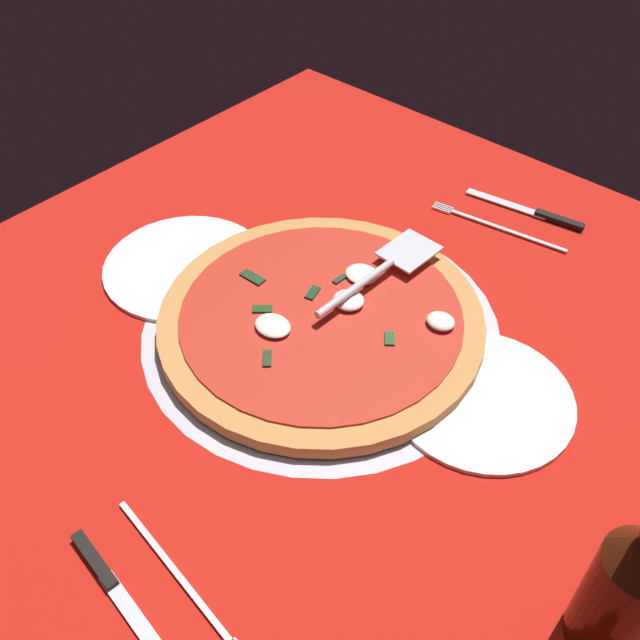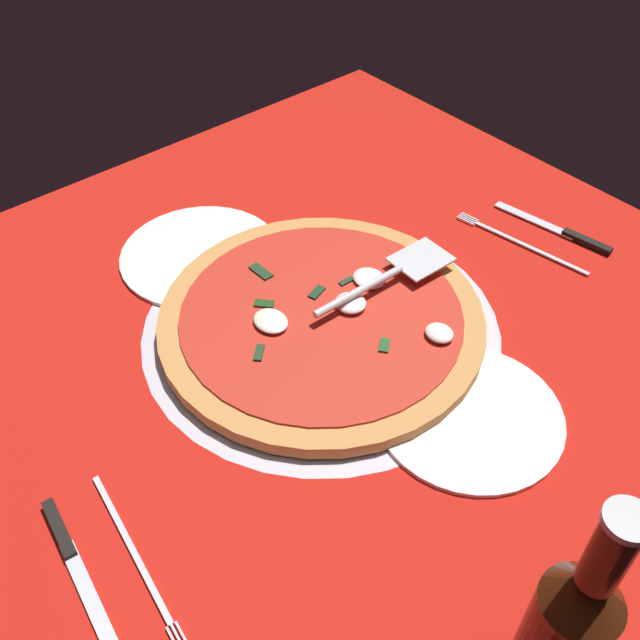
{
  "view_description": "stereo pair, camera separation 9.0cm",
  "coord_description": "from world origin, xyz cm",
  "px_view_note": "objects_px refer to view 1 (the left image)",
  "views": [
    {
      "loc": [
        39.98,
        -48.83,
        65.0
      ],
      "look_at": [
        -2.96,
        -0.21,
        1.81
      ],
      "focal_mm": 40.66,
      "sensor_mm": 36.0,
      "label": 1
    },
    {
      "loc": [
        46.32,
        -42.39,
        65.0
      ],
      "look_at": [
        -2.96,
        -0.21,
        1.81
      ],
      "focal_mm": 40.66,
      "sensor_mm": 36.0,
      "label": 2
    }
  ],
  "objects_px": {
    "place_setting_near": "(147,586)",
    "dinner_plate_right": "(482,399)",
    "beer_bottle": "(630,585)",
    "dinner_plate_left": "(186,267)",
    "pizza": "(321,320)",
    "place_setting_far": "(516,222)",
    "pizza_server": "(383,269)"
  },
  "relations": [
    {
      "from": "place_setting_near",
      "to": "dinner_plate_right",
      "type": "bearing_deg",
      "value": 81.26
    },
    {
      "from": "dinner_plate_right",
      "to": "beer_bottle",
      "type": "relative_size",
      "value": 0.85
    },
    {
      "from": "dinner_plate_left",
      "to": "pizza",
      "type": "height_order",
      "value": "pizza"
    },
    {
      "from": "dinner_plate_right",
      "to": "place_setting_far",
      "type": "relative_size",
      "value": 0.98
    },
    {
      "from": "pizza_server",
      "to": "dinner_plate_left",
      "type": "bearing_deg",
      "value": 123.0
    },
    {
      "from": "dinner_plate_left",
      "to": "place_setting_far",
      "type": "bearing_deg",
      "value": 54.03
    },
    {
      "from": "place_setting_far",
      "to": "beer_bottle",
      "type": "xyz_separation_m",
      "value": [
        0.37,
        -0.49,
        0.09
      ]
    },
    {
      "from": "dinner_plate_left",
      "to": "beer_bottle",
      "type": "xyz_separation_m",
      "value": [
        0.66,
        -0.09,
        0.09
      ]
    },
    {
      "from": "dinner_plate_left",
      "to": "dinner_plate_right",
      "type": "height_order",
      "value": "same"
    },
    {
      "from": "pizza_server",
      "to": "beer_bottle",
      "type": "bearing_deg",
      "value": -115.93
    },
    {
      "from": "dinner_plate_right",
      "to": "pizza_server",
      "type": "xyz_separation_m",
      "value": [
        -0.2,
        0.07,
        0.04
      ]
    },
    {
      "from": "dinner_plate_left",
      "to": "dinner_plate_right",
      "type": "xyz_separation_m",
      "value": [
        0.43,
        0.07,
        0.0
      ]
    },
    {
      "from": "place_setting_far",
      "to": "beer_bottle",
      "type": "height_order",
      "value": "beer_bottle"
    },
    {
      "from": "place_setting_near",
      "to": "place_setting_far",
      "type": "bearing_deg",
      "value": 99.78
    },
    {
      "from": "pizza",
      "to": "beer_bottle",
      "type": "bearing_deg",
      "value": -15.71
    },
    {
      "from": "pizza",
      "to": "place_setting_far",
      "type": "distance_m",
      "value": 0.37
    },
    {
      "from": "beer_bottle",
      "to": "dinner_plate_right",
      "type": "bearing_deg",
      "value": 144.6
    },
    {
      "from": "dinner_plate_left",
      "to": "dinner_plate_right",
      "type": "relative_size",
      "value": 1.06
    },
    {
      "from": "dinner_plate_left",
      "to": "pizza",
      "type": "distance_m",
      "value": 0.22
    },
    {
      "from": "dinner_plate_left",
      "to": "dinner_plate_right",
      "type": "distance_m",
      "value": 0.44
    },
    {
      "from": "pizza",
      "to": "beer_bottle",
      "type": "relative_size",
      "value": 1.64
    },
    {
      "from": "pizza",
      "to": "place_setting_far",
      "type": "relative_size",
      "value": 1.89
    },
    {
      "from": "dinner_plate_right",
      "to": "pizza",
      "type": "height_order",
      "value": "pizza"
    },
    {
      "from": "dinner_plate_right",
      "to": "place_setting_near",
      "type": "bearing_deg",
      "value": -105.78
    },
    {
      "from": "pizza",
      "to": "place_setting_far",
      "type": "bearing_deg",
      "value": 79.07
    },
    {
      "from": "pizza_server",
      "to": "place_setting_near",
      "type": "relative_size",
      "value": 0.94
    },
    {
      "from": "pizza_server",
      "to": "place_setting_far",
      "type": "distance_m",
      "value": 0.27
    },
    {
      "from": "place_setting_far",
      "to": "pizza_server",
      "type": "bearing_deg",
      "value": 69.5
    },
    {
      "from": "dinner_plate_right",
      "to": "beer_bottle",
      "type": "bearing_deg",
      "value": -35.4
    },
    {
      "from": "pizza_server",
      "to": "place_setting_far",
      "type": "height_order",
      "value": "pizza_server"
    },
    {
      "from": "dinner_plate_right",
      "to": "dinner_plate_left",
      "type": "bearing_deg",
      "value": -170.92
    },
    {
      "from": "pizza",
      "to": "place_setting_far",
      "type": "height_order",
      "value": "pizza"
    }
  ]
}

